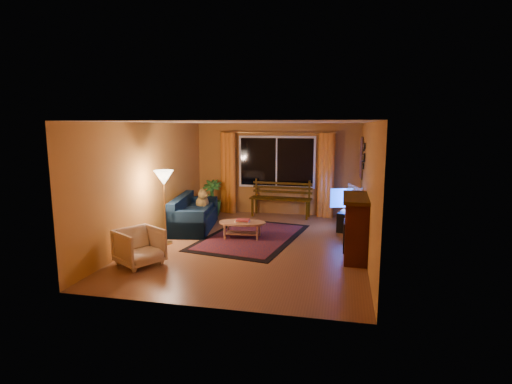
% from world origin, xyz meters
% --- Properties ---
extents(floor, '(4.50, 6.00, 0.02)m').
position_xyz_m(floor, '(0.00, 0.00, -0.01)').
color(floor, brown).
rests_on(floor, ground).
extents(ceiling, '(4.50, 6.00, 0.02)m').
position_xyz_m(ceiling, '(0.00, 0.00, 2.51)').
color(ceiling, white).
rests_on(ceiling, ground).
extents(wall_back, '(4.50, 0.02, 2.50)m').
position_xyz_m(wall_back, '(0.00, 3.01, 1.25)').
color(wall_back, '#C28136').
rests_on(wall_back, ground).
extents(wall_left, '(0.02, 6.00, 2.50)m').
position_xyz_m(wall_left, '(-2.26, 0.00, 1.25)').
color(wall_left, '#C28136').
rests_on(wall_left, ground).
extents(wall_right, '(0.02, 6.00, 2.50)m').
position_xyz_m(wall_right, '(2.26, 0.00, 1.25)').
color(wall_right, '#C28136').
rests_on(wall_right, ground).
extents(window, '(2.00, 0.02, 1.30)m').
position_xyz_m(window, '(0.00, 2.94, 1.45)').
color(window, black).
rests_on(window, wall_back).
extents(curtain_rod, '(3.20, 0.03, 0.03)m').
position_xyz_m(curtain_rod, '(0.00, 2.90, 2.25)').
color(curtain_rod, '#BF8C3F').
rests_on(curtain_rod, wall_back).
extents(curtain_left, '(0.36, 0.36, 2.24)m').
position_xyz_m(curtain_left, '(-1.35, 2.88, 1.12)').
color(curtain_left, orange).
rests_on(curtain_left, ground).
extents(curtain_right, '(0.36, 0.36, 2.24)m').
position_xyz_m(curtain_right, '(1.35, 2.88, 1.12)').
color(curtain_right, orange).
rests_on(curtain_right, ground).
extents(bench, '(1.68, 0.60, 0.49)m').
position_xyz_m(bench, '(0.17, 2.65, 0.25)').
color(bench, '#321E01').
rests_on(bench, ground).
extents(potted_plant, '(0.56, 0.56, 0.97)m').
position_xyz_m(potted_plant, '(-1.70, 2.40, 0.49)').
color(potted_plant, '#235B1E').
rests_on(potted_plant, ground).
extents(sofa, '(1.11, 2.02, 0.77)m').
position_xyz_m(sofa, '(-1.64, 0.93, 0.39)').
color(sofa, black).
rests_on(sofa, ground).
extents(dog, '(0.42, 0.50, 0.46)m').
position_xyz_m(dog, '(-1.59, 1.36, 0.62)').
color(dog, olive).
rests_on(dog, sofa).
extents(armchair, '(0.92, 0.94, 0.72)m').
position_xyz_m(armchair, '(-1.68, -1.64, 0.36)').
color(armchair, beige).
rests_on(armchair, ground).
extents(floor_lamp, '(0.27, 0.27, 1.54)m').
position_xyz_m(floor_lamp, '(-1.78, -0.35, 0.77)').
color(floor_lamp, '#BF8C3F').
rests_on(floor_lamp, ground).
extents(rug, '(2.34, 3.22, 0.02)m').
position_xyz_m(rug, '(-0.14, 0.49, 0.01)').
color(rug, maroon).
rests_on(rug, ground).
extents(coffee_table, '(1.09, 1.09, 0.37)m').
position_xyz_m(coffee_table, '(-0.32, 0.37, 0.19)').
color(coffee_table, '#B77D54').
rests_on(coffee_table, ground).
extents(tv_console, '(0.64, 1.15, 0.46)m').
position_xyz_m(tv_console, '(1.99, 1.75, 0.23)').
color(tv_console, black).
rests_on(tv_console, ground).
extents(television, '(0.42, 0.98, 0.57)m').
position_xyz_m(television, '(1.99, 1.75, 0.74)').
color(television, black).
rests_on(television, tv_console).
extents(fireplace, '(0.40, 1.20, 1.10)m').
position_xyz_m(fireplace, '(2.05, -0.40, 0.55)').
color(fireplace, maroon).
rests_on(fireplace, ground).
extents(mirror_cluster, '(0.06, 0.60, 0.56)m').
position_xyz_m(mirror_cluster, '(2.21, 1.30, 1.80)').
color(mirror_cluster, black).
rests_on(mirror_cluster, wall_right).
extents(painting, '(0.04, 0.76, 0.96)m').
position_xyz_m(painting, '(2.22, 2.45, 1.65)').
color(painting, '#CC550C').
rests_on(painting, wall_right).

